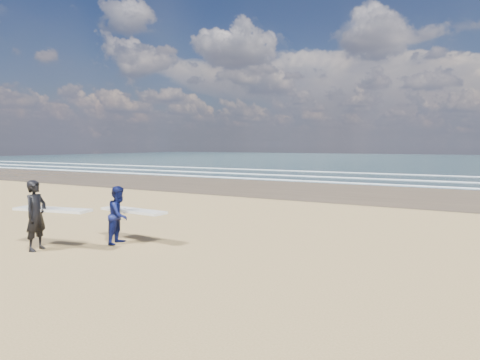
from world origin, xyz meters
The scene contains 2 objects.
surfer_near centered at (-0.22, -0.53, 0.95)m, with size 2.26×1.21×1.86m.
surfer_far centered at (1.10, 1.11, 0.82)m, with size 2.23×1.14×1.63m.
Camera 1 is at (9.96, -7.56, 2.79)m, focal length 32.00 mm.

